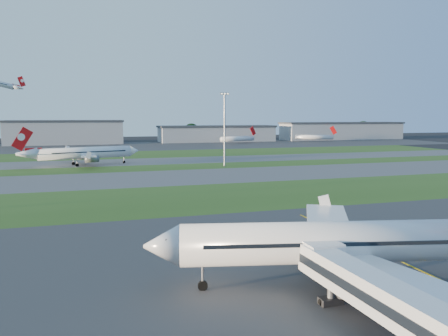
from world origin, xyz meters
name	(u,v)px	position (x,y,z in m)	size (l,w,h in m)	color
ground	(385,277)	(0.00, 0.00, 0.00)	(700.00, 700.00, 0.00)	black
apron_near	(385,277)	(0.00, 0.00, 0.01)	(300.00, 70.00, 0.01)	#333335
grass_strip_a	(235,195)	(0.00, 52.00, 0.01)	(300.00, 34.00, 0.01)	#2F4F1A
taxiway_a	(199,176)	(0.00, 85.00, 0.01)	(300.00, 32.00, 0.01)	#515154
grass_strip_b	(182,167)	(0.00, 110.00, 0.01)	(300.00, 18.00, 0.01)	#2F4F1A
taxiway_b	(171,161)	(0.00, 132.00, 0.01)	(300.00, 26.00, 0.01)	#515154
grass_strip_c	(158,154)	(0.00, 165.00, 0.01)	(300.00, 40.00, 0.01)	#2F4F1A
apron_far	(143,146)	(0.00, 225.00, 0.01)	(400.00, 80.00, 0.01)	#333335
yellow_line	(423,272)	(5.00, 0.00, 0.00)	(0.25, 60.00, 0.02)	gold
jet_bridge	(410,313)	(-9.81, -15.24, 4.01)	(4.20, 26.90, 6.20)	silver
airliner_parked	(349,243)	(-5.45, -1.07, 4.61)	(41.48, 34.80, 13.13)	white
airliner_taxiing	(85,153)	(-32.42, 125.11, 4.43)	(39.72, 33.28, 12.61)	white
mini_jet_near	(238,139)	(61.03, 227.45, 3.28)	(27.51, 11.77, 9.48)	white
mini_jet_far	(315,137)	(119.36, 232.67, 3.28)	(27.57, 11.59, 9.48)	white
light_mast_centre	(225,124)	(15.00, 108.00, 14.81)	(3.20, 0.70, 25.80)	gray
hangar_west	(65,132)	(-45.00, 255.00, 7.64)	(71.40, 23.00, 15.20)	#A3A5AB
hangar_east	(217,134)	(55.00, 255.00, 5.64)	(81.60, 23.00, 11.20)	#A3A5AB
hangar_far_east	(342,131)	(155.00, 255.00, 6.64)	(96.90, 23.00, 13.20)	#A3A5AB
tree_mid_west	(106,134)	(-20.00, 266.00, 5.84)	(9.90, 9.90, 10.80)	black
tree_mid_east	(191,131)	(40.00, 269.00, 6.81)	(11.55, 11.55, 12.60)	black
tree_east	(288,131)	(115.00, 267.00, 6.16)	(10.45, 10.45, 11.40)	black
tree_far_east	(363,129)	(185.00, 271.00, 7.46)	(12.65, 12.65, 13.80)	black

